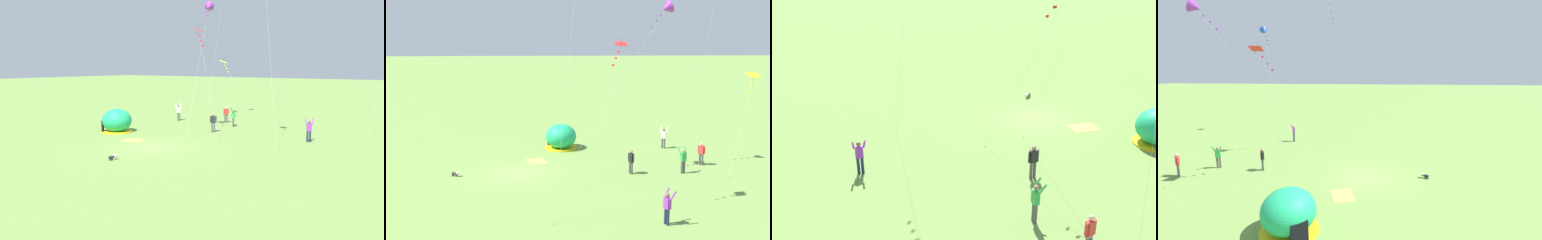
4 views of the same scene
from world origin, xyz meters
TOP-DOWN VIEW (x-y plane):
  - ground_plane at (0.00, 0.00)m, footprint 300.00×300.00m
  - picnic_blanket at (-3.01, 1.21)m, footprint 2.04×1.79m
  - toddler_crawling at (0.36, -4.22)m, footprint 0.40×0.55m
  - person_flying_kite at (8.82, 8.51)m, footprint 0.72×0.63m
  - person_near_tent at (0.36, 11.69)m, footprint 0.61×0.71m
  - person_with_toddler at (0.34, 8.00)m, footprint 0.51×0.41m
  - person_strolling at (-1.53, 13.59)m, footprint 0.43×0.47m

SIDE VIEW (x-z plane):
  - ground_plane at x=0.00m, z-range 0.00..0.00m
  - picnic_blanket at x=-3.01m, z-range 0.00..0.01m
  - toddler_crawling at x=0.36m, z-range 0.02..0.34m
  - person_with_toddler at x=0.34m, z-range 0.10..1.82m
  - person_strolling at x=-1.53m, z-range 0.10..1.82m
  - person_flying_kite at x=8.82m, z-range 0.05..1.94m
  - person_near_tent at x=0.36m, z-range 0.05..1.94m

